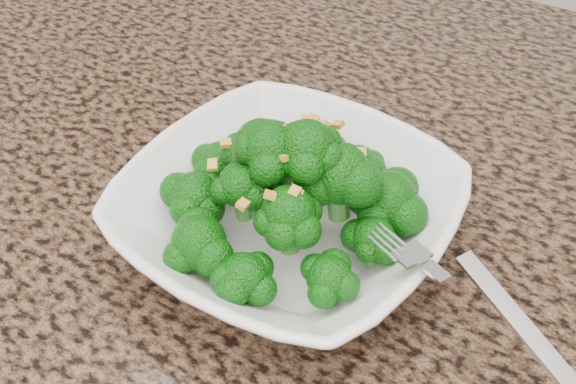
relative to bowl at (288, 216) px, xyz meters
The scene contains 5 objects.
granite_counter 0.10m from the bowl, 126.05° to the right, with size 1.64×1.04×0.03m, color brown.
bowl is the anchor object (origin of this frame).
broccoli_pile 0.06m from the bowl, behind, with size 0.20×0.20×0.07m, color #0D5A0A, non-canonical shape.
garlic_topping 0.10m from the bowl, behind, with size 0.12×0.12×0.01m, color gold, non-canonical shape.
fork 0.12m from the bowl, ahead, with size 0.16×0.03×0.01m, color silver, non-canonical shape.
Camera 1 is at (0.25, 0.07, 1.28)m, focal length 45.00 mm.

